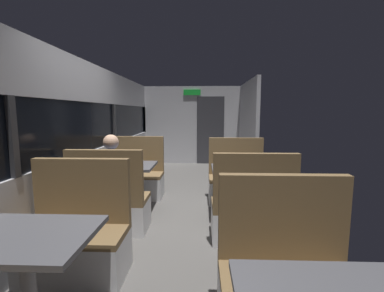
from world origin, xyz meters
name	(u,v)px	position (x,y,z in m)	size (l,w,h in m)	color
ground_plane	(182,218)	(0.00, 0.00, -0.01)	(3.30, 9.20, 0.02)	#514F4C
carriage_window_panel_left	(81,143)	(-1.45, 0.00, 1.11)	(0.09, 8.48, 2.30)	#B2B2B7
carriage_end_bulkhead	(194,126)	(0.06, 4.19, 1.14)	(2.90, 0.11, 2.30)	#B2B2B7
carriage_aisle_panel_right	(248,128)	(1.45, 3.00, 1.15)	(0.08, 2.40, 2.30)	#B2B2B7
dining_table_near_window	(25,248)	(-0.89, -2.09, 0.64)	(0.90, 0.70, 0.74)	#9E9EA3
bench_near_window_facing_entry	(77,241)	(-0.89, -1.39, 0.33)	(0.95, 0.50, 1.10)	silver
dining_table_mid_window	(125,171)	(-0.89, 0.25, 0.64)	(0.90, 0.70, 0.74)	#9E9EA3
bench_mid_window_facing_end	(111,206)	(-0.89, -0.45, 0.33)	(0.95, 0.50, 1.10)	silver
bench_mid_window_facing_entry	(137,179)	(-0.89, 0.95, 0.33)	(0.95, 0.50, 1.10)	silver
bench_front_aisle_facing_entry	(287,288)	(0.89, -1.99, 0.33)	(0.95, 0.50, 1.10)	silver
dining_table_rear_aisle	(243,175)	(0.89, 0.05, 0.64)	(0.90, 0.70, 0.74)	#9E9EA3
bench_rear_aisle_facing_end	(252,214)	(0.89, -0.65, 0.33)	(0.95, 0.50, 1.10)	silver
bench_rear_aisle_facing_entry	(236,183)	(0.89, 0.75, 0.33)	(0.95, 0.50, 1.10)	silver
seated_passenger	(112,189)	(-0.89, -0.38, 0.54)	(0.47, 0.55, 1.26)	#26262D
coffee_cup_primary	(125,161)	(-0.93, 0.36, 0.79)	(0.07, 0.07, 0.09)	white
coffee_cup_secondary	(244,164)	(0.92, 0.12, 0.79)	(0.07, 0.07, 0.09)	white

